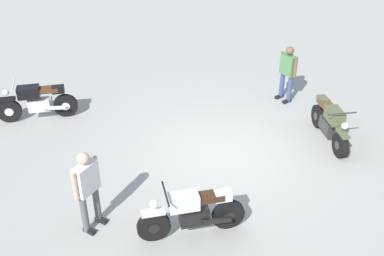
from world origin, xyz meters
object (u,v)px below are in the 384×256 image
motorcycle_olive_vintage (330,123)px  motorcycle_black_cruiser (37,102)px  person_in_white_shirt (87,186)px  person_in_green_shirt (288,71)px  motorcycle_silver_cruiser (192,212)px

motorcycle_olive_vintage → motorcycle_black_cruiser: 7.56m
motorcycle_olive_vintage → person_in_white_shirt: person_in_white_shirt is taller
motorcycle_olive_vintage → person_in_green_shirt: bearing=-169.4°
person_in_white_shirt → motorcycle_olive_vintage: bearing=61.4°
person_in_green_shirt → person_in_white_shirt: 6.88m
person_in_green_shirt → motorcycle_black_cruiser: bearing=-24.3°
motorcycle_olive_vintage → motorcycle_black_cruiser: size_ratio=0.93×
motorcycle_black_cruiser → person_in_green_shirt: bearing=176.9°
motorcycle_olive_vintage → motorcycle_silver_cruiser: size_ratio=0.93×
motorcycle_olive_vintage → person_in_white_shirt: 6.16m
motorcycle_black_cruiser → person_in_green_shirt: 6.85m
motorcycle_olive_vintage → person_in_white_shirt: size_ratio=1.11×
motorcycle_silver_cruiser → motorcycle_black_cruiser: 5.91m
motorcycle_silver_cruiser → person_in_green_shirt: (-3.92, -4.45, 0.40)m
person_in_white_shirt → motorcycle_black_cruiser: bearing=149.6°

